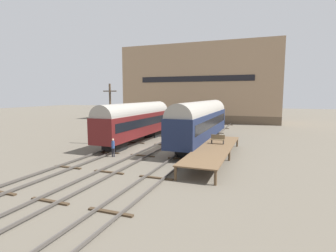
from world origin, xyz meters
name	(u,v)px	position (x,y,z in m)	size (l,w,h in m)	color
ground_plane	(155,150)	(0.00, 0.00, 0.00)	(200.00, 200.00, 0.00)	#60594C
track_left	(123,146)	(-4.00, 0.00, 0.14)	(2.60, 60.00, 0.26)	#4C4742
track_middle	(155,149)	(0.00, 0.00, 0.14)	(2.60, 60.00, 0.26)	#4C4742
track_right	(190,152)	(4.00, 0.00, 0.14)	(2.60, 60.00, 0.26)	#4C4742
train_car_maroon	(136,120)	(-4.00, 3.39, 2.88)	(2.87, 15.68, 5.06)	black
train_car_navy	(201,120)	(4.00, 5.03, 3.03)	(2.97, 18.72, 5.30)	black
station_platform	(214,149)	(6.89, -1.87, 1.03)	(3.14, 14.43, 1.11)	brown
bench	(218,139)	(6.84, 0.33, 1.60)	(1.40, 0.40, 0.91)	brown
person_worker	(113,146)	(-2.55, -4.33, 1.10)	(0.32, 0.32, 1.82)	#282833
utility_pole	(110,113)	(-6.27, 1.11, 3.85)	(1.80, 0.24, 7.37)	#473828
warehouse_building	(201,84)	(-3.32, 35.07, 8.58)	(35.33, 11.37, 17.16)	brown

